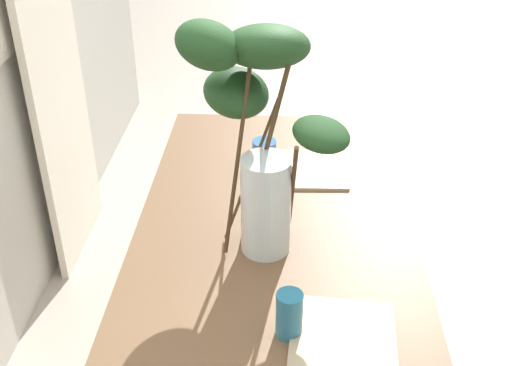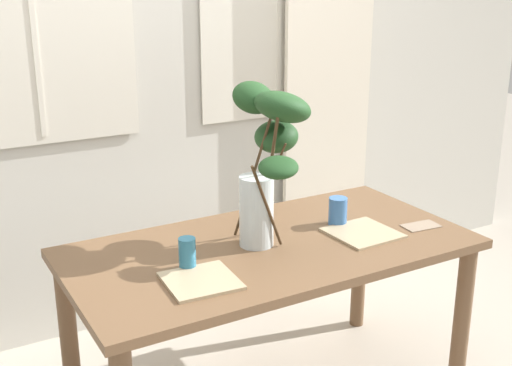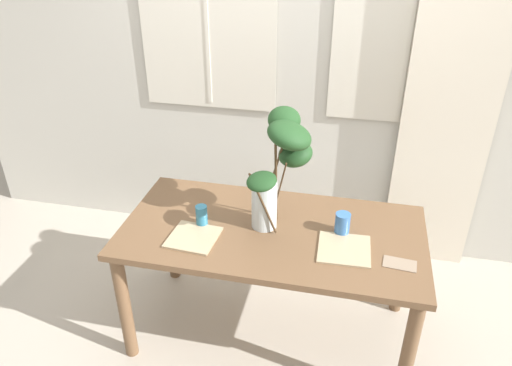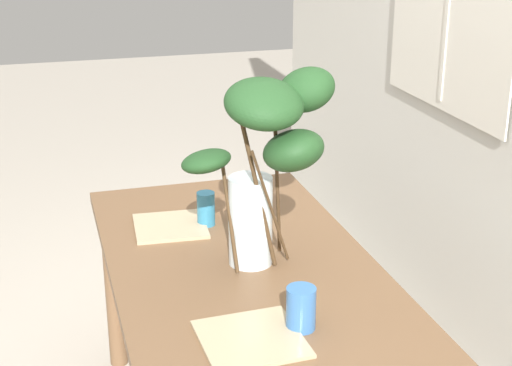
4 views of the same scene
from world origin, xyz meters
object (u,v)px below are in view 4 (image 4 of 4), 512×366
object	(u,v)px
drinking_glass_blue_right	(301,308)
plate_square_right	(251,339)
drinking_glass_blue_left	(206,209)
plate_square_left	(170,226)
dining_table	(247,300)
vase_with_branches	(267,155)

from	to	relation	value
drinking_glass_blue_right	plate_square_right	size ratio (longest dim) A/B	0.46
drinking_glass_blue_left	plate_square_left	xyz separation A→B (m)	(-0.01, -0.12, -0.05)
dining_table	drinking_glass_blue_right	bearing A→B (deg)	7.39
vase_with_branches	plate_square_left	xyz separation A→B (m)	(-0.40, -0.22, -0.36)
vase_with_branches	plate_square_right	distance (m)	0.53
plate_square_right	vase_with_branches	bearing A→B (deg)	157.35
dining_table	vase_with_branches	size ratio (longest dim) A/B	2.45
vase_with_branches	plate_square_left	size ratio (longest dim) A/B	2.70
drinking_glass_blue_right	plate_square_right	xyz separation A→B (m)	(0.02, -0.14, -0.05)
dining_table	plate_square_right	distance (m)	0.41
dining_table	plate_square_left	distance (m)	0.43
plate_square_left	drinking_glass_blue_left	bearing A→B (deg)	86.68
drinking_glass_blue_right	vase_with_branches	bearing A→B (deg)	178.42
drinking_glass_blue_right	plate_square_right	bearing A→B (deg)	-80.86
drinking_glass_blue_right	dining_table	bearing A→B (deg)	-172.61
plate_square_left	drinking_glass_blue_right	bearing A→B (deg)	16.07
dining_table	drinking_glass_blue_left	distance (m)	0.41
dining_table	drinking_glass_blue_right	world-z (taller)	drinking_glass_blue_right
drinking_glass_blue_left	drinking_glass_blue_right	world-z (taller)	same
vase_with_branches	plate_square_left	bearing A→B (deg)	-150.93
dining_table	plate_square_right	size ratio (longest dim) A/B	6.20
dining_table	plate_square_left	bearing A→B (deg)	-156.40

